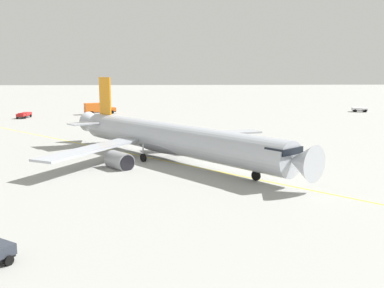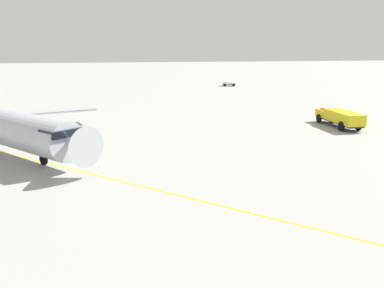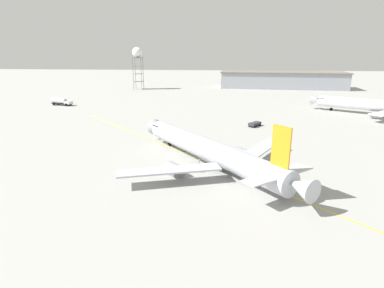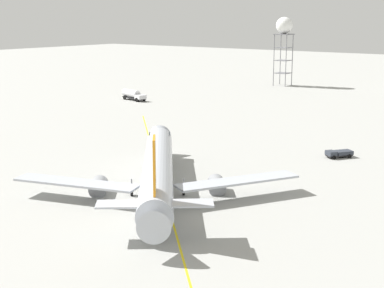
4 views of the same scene
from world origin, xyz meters
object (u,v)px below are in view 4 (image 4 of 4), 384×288
Objects in this scene: fuel_tanker_truck at (133,95)px; baggage_truck_truck at (339,153)px; airliner_main at (158,172)px; radar_tower at (284,29)px.

baggage_truck_truck is (72.90, -29.11, -0.85)m from fuel_tanker_truck.
baggage_truck_truck is at bearing -9.11° from fuel_tanker_truck.
airliner_main reaches higher than fuel_tanker_truck.
radar_tower is (16.80, 55.84, 17.28)m from fuel_tanker_truck.
baggage_truck_truck is at bearing -56.56° from radar_tower.
baggage_truck_truck is at bearing -58.49° from airliner_main.
baggage_truck_truck is 0.21× the size of radar_tower.
airliner_main is 4.07× the size of fuel_tanker_truck.
fuel_tanker_truck is 1.94× the size of baggage_truck_truck.
airliner_main is 34.98m from baggage_truck_truck.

